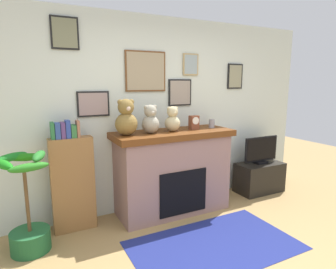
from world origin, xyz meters
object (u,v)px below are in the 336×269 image
at_px(potted_plant, 28,218).
at_px(candle_jar, 212,124).
at_px(fireplace, 173,171).
at_px(bookshelf, 73,181).
at_px(mantel_clock, 194,122).
at_px(television, 261,151).
at_px(teddy_bear_cream, 150,120).
at_px(tv_stand, 259,177).
at_px(teddy_bear_brown, 126,119).
at_px(teddy_bear_grey, 172,120).

relative_size(potted_plant, candle_jar, 8.74).
relative_size(fireplace, potted_plant, 1.51).
relative_size(bookshelf, mantel_clock, 7.04).
bearing_deg(television, bookshelf, 177.96).
height_order(fireplace, television, fireplace).
bearing_deg(candle_jar, fireplace, 178.32).
bearing_deg(fireplace, teddy_bear_cream, -176.80).
relative_size(fireplace, tv_stand, 2.12).
relative_size(potted_plant, television, 1.67).
xyz_separation_m(tv_stand, teddy_bear_brown, (-2.21, -0.01, 1.07)).
height_order(potted_plant, tv_stand, potted_plant).
xyz_separation_m(bookshelf, tv_stand, (2.85, -0.10, -0.37)).
bearing_deg(mantel_clock, teddy_bear_brown, 179.95).
bearing_deg(fireplace, bookshelf, 175.89).
bearing_deg(tv_stand, candle_jar, -179.44).
bearing_deg(teddy_bear_cream, teddy_bear_grey, 0.01).
relative_size(potted_plant, teddy_bear_brown, 2.42).
bearing_deg(teddy_bear_brown, candle_jar, 0.03).
distance_m(mantel_clock, teddy_bear_brown, 0.96).
relative_size(bookshelf, television, 2.08).
bearing_deg(tv_stand, potted_plant, -177.25).
bearing_deg(fireplace, teddy_bear_grey, -130.20).
xyz_separation_m(television, candle_jar, (-0.97, -0.01, 0.49)).
height_order(potted_plant, teddy_bear_cream, teddy_bear_cream).
bearing_deg(fireplace, tv_stand, -0.30).
xyz_separation_m(fireplace, teddy_bear_grey, (-0.02, -0.02, 0.70)).
bearing_deg(potted_plant, tv_stand, 2.75).
xyz_separation_m(potted_plant, teddy_bear_brown, (1.13, 0.15, 0.94)).
distance_m(potted_plant, television, 3.36).
xyz_separation_m(tv_stand, teddy_bear_grey, (-1.59, -0.01, 1.02)).
bearing_deg(mantel_clock, candle_jar, 0.26).
height_order(potted_plant, teddy_bear_grey, teddy_bear_grey).
xyz_separation_m(fireplace, mantel_clock, (0.31, -0.02, 0.65)).
xyz_separation_m(television, teddy_bear_cream, (-1.90, -0.01, 0.59)).
bearing_deg(bookshelf, teddy_bear_grey, -4.97).
distance_m(fireplace, potted_plant, 1.79).
bearing_deg(teddy_bear_cream, potted_plant, -174.05).
distance_m(bookshelf, potted_plant, 0.60).
distance_m(tv_stand, candle_jar, 1.35).
bearing_deg(television, potted_plant, -177.27).
relative_size(television, candle_jar, 5.24).
distance_m(television, teddy_bear_grey, 1.69).
relative_size(bookshelf, teddy_bear_grey, 4.04).
bearing_deg(mantel_clock, teddy_bear_cream, 179.92).
bearing_deg(teddy_bear_cream, mantel_clock, -0.08).
bearing_deg(bookshelf, television, -2.04).
height_order(bookshelf, teddy_bear_brown, teddy_bear_brown).
bearing_deg(potted_plant, candle_jar, 3.64).
distance_m(candle_jar, teddy_bear_cream, 0.93).
bearing_deg(teddy_bear_grey, teddy_bear_brown, -179.99).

